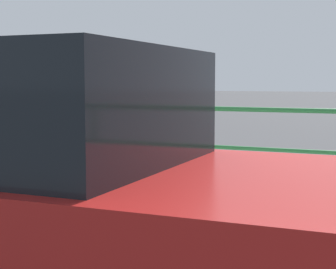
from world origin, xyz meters
name	(u,v)px	position (x,y,z in m)	size (l,w,h in m)	color
sidewalk_curb	(225,228)	(0.00, 1.52, 0.07)	(36.00, 3.04, 0.14)	#ADA8A0
parking_meter	(183,132)	(0.01, 0.31, 1.17)	(0.16, 0.17, 1.45)	slate
pedestrian_at_meter	(136,143)	(-0.55, 0.57, 1.03)	(0.73, 0.50, 1.57)	brown
background_railing	(257,133)	(0.00, 2.84, 0.94)	(24.06, 0.06, 1.12)	#1E602D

